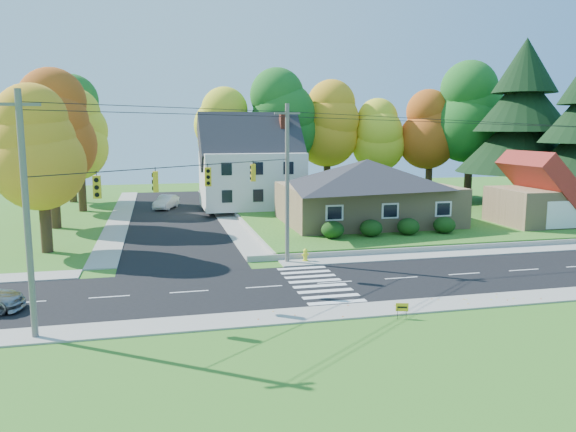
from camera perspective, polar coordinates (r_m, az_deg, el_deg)
The scene contains 25 objects.
ground at distance 31.52m, azimuth 4.76°, elevation -6.76°, with size 120.00×120.00×0.00m, color #3D7923.
road_main at distance 31.52m, azimuth 4.76°, elevation -6.74°, with size 90.00×8.00×0.02m, color black.
road_cross at distance 55.52m, azimuth -11.56°, elevation -0.07°, with size 8.00×44.00×0.02m, color black.
sidewalk_north at distance 36.14m, azimuth 2.32°, elevation -4.63°, with size 90.00×2.00×0.08m, color #9C9A90.
sidewalk_south at distance 27.01m, azimuth 8.07°, elevation -9.43°, with size 90.00×2.00×0.08m, color #9C9A90.
lawn at distance 55.29m, azimuth 10.91°, elevation 0.16°, with size 30.00×30.00×0.50m, color #3D7923.
ranch_house at distance 48.41m, azimuth 8.01°, elevation 2.61°, with size 14.60×10.60×5.40m.
colonial_house at distance 57.77m, azimuth -3.74°, elevation 5.00°, with size 10.40×8.40×9.60m.
garage at distance 51.85m, azimuth 24.25°, elevation 1.86°, with size 7.30×6.30×4.60m.
hedge_row at distance 42.84m, azimuth 10.31°, elevation -1.13°, with size 10.70×1.70×1.27m.
traffic_infrastructure at distance 31.78m, azimuth 3.87°, elevation 2.84°, with size 38.10×10.66×10.00m.
tree_lot_0 at distance 63.29m, azimuth -6.53°, elevation 8.67°, with size 6.72×6.72×12.51m.
tree_lot_1 at distance 63.31m, azimuth -0.96°, elevation 9.91°, with size 7.84×7.84×14.60m.
tree_lot_2 at distance 65.79m, azimuth 4.04°, elevation 9.28°, with size 7.28×7.28×13.56m.
tree_lot_3 at distance 66.88m, azimuth 9.25°, elevation 8.07°, with size 6.16×6.16×11.47m.
tree_lot_4 at distance 68.49m, azimuth 14.28°, elevation 8.47°, with size 6.72×6.72×12.51m.
tree_lot_5 at distance 68.72m, azimuth 18.13°, elevation 9.94°, with size 8.40×8.40×15.64m.
conifer_east_a at distance 62.57m, azimuth 22.72°, elevation 9.04°, with size 12.80×12.80×16.96m.
tree_west_0 at distance 41.57m, azimuth -23.83°, elevation 6.30°, with size 6.16×6.16×11.47m.
tree_west_1 at distance 51.57m, azimuth -23.00°, elevation 8.17°, with size 7.28×7.28×13.56m.
tree_west_2 at distance 61.32m, azimuth -20.47°, elevation 7.70°, with size 6.72×6.72×12.51m.
tree_west_3 at distance 69.52m, azimuth -21.37°, elevation 8.81°, with size 7.84×7.84×14.60m.
white_car at distance 61.03m, azimuth -12.28°, elevation 1.39°, with size 1.52×4.36×1.44m, color silver.
fire_hydrant at distance 36.10m, azimuth 1.77°, elevation -4.04°, with size 0.49×0.38×0.86m.
yard_sign at distance 26.09m, azimuth 11.51°, elevation -9.10°, with size 0.56×0.20×0.71m.
Camera 1 is at (-9.44, -28.85, 8.49)m, focal length 35.00 mm.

